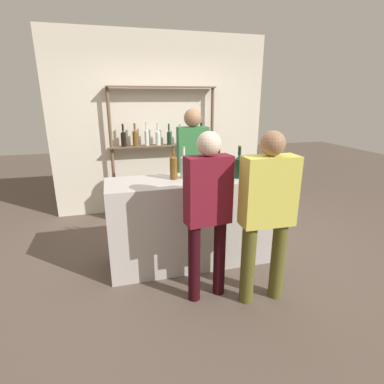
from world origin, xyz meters
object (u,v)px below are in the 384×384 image
(server_behind_counter, at_px, (193,163))
(counter_bottle_1, at_px, (239,166))
(counter_bottle_3, at_px, (173,166))
(customer_center, at_px, (208,205))
(wine_glass, at_px, (253,165))
(customer_right, at_px, (267,208))
(counter_bottle_2, at_px, (184,166))
(counter_bottle_0, at_px, (219,167))

(server_behind_counter, bearing_deg, counter_bottle_1, 24.72)
(counter_bottle_3, relative_size, customer_center, 0.23)
(counter_bottle_1, xyz_separation_m, wine_glass, (0.19, 0.06, -0.02))
(wine_glass, bearing_deg, customer_right, -106.88)
(counter_bottle_1, bearing_deg, wine_glass, 16.81)
(counter_bottle_2, height_order, customer_right, customer_right)
(counter_bottle_3, height_order, server_behind_counter, server_behind_counter)
(customer_center, bearing_deg, wine_glass, -55.27)
(customer_center, bearing_deg, counter_bottle_2, -3.64)
(server_behind_counter, bearing_deg, wine_glass, 38.10)
(counter_bottle_1, xyz_separation_m, server_behind_counter, (-0.31, 0.76, -0.11))
(customer_center, xyz_separation_m, customer_right, (0.49, -0.17, -0.01))
(counter_bottle_2, relative_size, server_behind_counter, 0.20)
(counter_bottle_2, relative_size, customer_right, 0.22)
(counter_bottle_0, height_order, counter_bottle_1, counter_bottle_1)
(counter_bottle_1, distance_m, counter_bottle_2, 0.60)
(counter_bottle_0, xyz_separation_m, counter_bottle_2, (-0.38, 0.07, 0.02))
(wine_glass, relative_size, server_behind_counter, 0.09)
(counter_bottle_3, xyz_separation_m, customer_right, (0.64, -0.90, -0.21))
(wine_glass, xyz_separation_m, customer_right, (-0.25, -0.82, -0.19))
(counter_bottle_1, height_order, counter_bottle_3, counter_bottle_1)
(counter_bottle_0, bearing_deg, wine_glass, -3.36)
(wine_glass, distance_m, customer_right, 0.88)
(counter_bottle_0, relative_size, server_behind_counter, 0.18)
(counter_bottle_1, bearing_deg, counter_bottle_2, 165.44)
(counter_bottle_3, height_order, customer_center, customer_center)
(counter_bottle_1, bearing_deg, customer_center, -132.81)
(counter_bottle_2, xyz_separation_m, counter_bottle_3, (-0.12, -0.01, 0.00))
(customer_center, bearing_deg, customer_right, -115.92)
(counter_bottle_0, xyz_separation_m, counter_bottle_1, (0.20, -0.08, 0.02))
(counter_bottle_1, relative_size, customer_right, 0.23)
(counter_bottle_1, relative_size, server_behind_counter, 0.21)
(counter_bottle_3, bearing_deg, wine_glass, -5.31)
(counter_bottle_0, bearing_deg, server_behind_counter, 98.99)
(counter_bottle_1, bearing_deg, server_behind_counter, 112.32)
(counter_bottle_2, bearing_deg, counter_bottle_1, -14.56)
(server_behind_counter, bearing_deg, customer_right, 12.00)
(counter_bottle_1, xyz_separation_m, counter_bottle_3, (-0.70, 0.14, 0.01))
(counter_bottle_0, xyz_separation_m, customer_center, (-0.34, -0.67, -0.18))
(counter_bottle_0, xyz_separation_m, wine_glass, (0.40, -0.02, -0.00))
(customer_right, bearing_deg, customer_center, 72.15)
(counter_bottle_0, bearing_deg, counter_bottle_3, 173.12)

